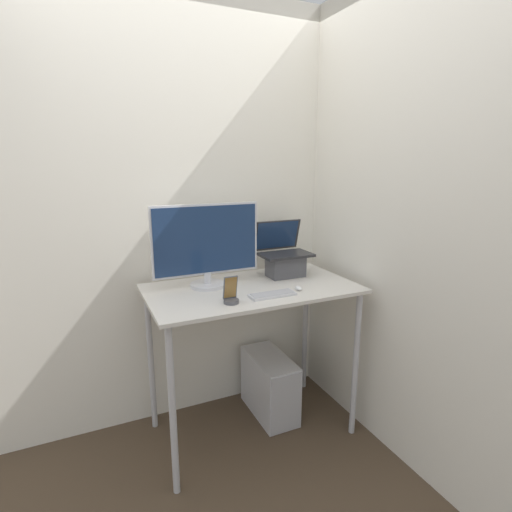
{
  "coord_description": "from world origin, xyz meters",
  "views": [
    {
      "loc": [
        -0.89,
        -1.66,
        1.64
      ],
      "look_at": [
        0.03,
        0.33,
        1.11
      ],
      "focal_mm": 28.0,
      "sensor_mm": 36.0,
      "label": 1
    }
  ],
  "objects": [
    {
      "name": "ground_plane",
      "position": [
        0.0,
        0.0,
        0.0
      ],
      "size": [
        12.0,
        12.0,
        0.0
      ],
      "primitive_type": "plane",
      "color": "#473828"
    },
    {
      "name": "mouse",
      "position": [
        0.21,
        0.17,
        0.95
      ],
      "size": [
        0.03,
        0.05,
        0.02
      ],
      "color": "white",
      "rests_on": "desk"
    },
    {
      "name": "cell_phone",
      "position": [
        -0.2,
        0.14,
        0.97
      ],
      "size": [
        0.08,
        0.08,
        0.14
      ],
      "color": "#4C4C51",
      "rests_on": "desk"
    },
    {
      "name": "wall_back",
      "position": [
        0.0,
        0.75,
        1.3
      ],
      "size": [
        6.0,
        0.05,
        2.6
      ],
      "color": "silver",
      "rests_on": "ground_plane"
    },
    {
      "name": "laptop",
      "position": [
        0.28,
        0.46,
        1.04
      ],
      "size": [
        0.32,
        0.25,
        0.34
      ],
      "color": "#4C4C51",
      "rests_on": "desk"
    },
    {
      "name": "desk",
      "position": [
        0.0,
        0.33,
        0.82
      ],
      "size": [
        1.19,
        0.67,
        0.93
      ],
      "color": "beige",
      "rests_on": "ground_plane"
    },
    {
      "name": "keyboard",
      "position": [
        0.04,
        0.14,
        0.94
      ],
      "size": [
        0.25,
        0.09,
        0.02
      ],
      "color": "silver",
      "rests_on": "desk"
    },
    {
      "name": "monitor",
      "position": [
        -0.23,
        0.45,
        1.17
      ],
      "size": [
        0.62,
        0.2,
        0.48
      ],
      "color": "silver",
      "rests_on": "desk"
    },
    {
      "name": "computer_tower",
      "position": [
        0.18,
        0.44,
        0.2
      ],
      "size": [
        0.22,
        0.46,
        0.4
      ],
      "color": "silver",
      "rests_on": "ground_plane"
    },
    {
      "name": "wall_side_right",
      "position": [
        0.68,
        0.0,
        1.3
      ],
      "size": [
        0.05,
        6.0,
        2.6
      ],
      "color": "silver",
      "rests_on": "ground_plane"
    }
  ]
}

